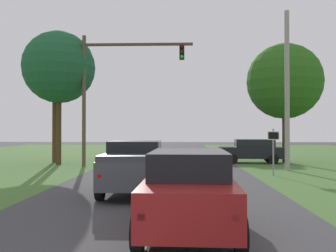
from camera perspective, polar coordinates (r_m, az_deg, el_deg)
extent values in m
plane|color=#424244|center=(15.28, -0.91, -9.47)|extent=(120.00, 120.00, 0.00)
cube|color=maroon|center=(8.55, 3.27, -10.91)|extent=(2.07, 4.48, 0.90)
cube|color=black|center=(8.67, 3.27, -5.81)|extent=(1.79, 2.79, 0.59)
cube|color=red|center=(6.46, -4.14, -13.86)|extent=(0.14, 0.06, 0.12)
cube|color=red|center=(6.45, 10.55, -13.87)|extent=(0.14, 0.06, 0.12)
cylinder|color=black|center=(10.04, -2.41, -11.99)|extent=(0.25, 0.73, 0.72)
cylinder|color=black|center=(10.03, 9.01, -11.99)|extent=(0.25, 0.73, 0.72)
cylinder|color=black|center=(7.38, -4.69, -16.13)|extent=(0.25, 0.73, 0.72)
cylinder|color=black|center=(7.37, 11.16, -16.13)|extent=(0.25, 0.73, 0.72)
cube|color=#4C515B|center=(13.94, -4.94, -6.71)|extent=(2.05, 5.06, 0.93)
cube|color=black|center=(13.63, -5.06, -3.60)|extent=(1.81, 1.93, 0.61)
cube|color=#41454E|center=(12.34, -5.81, -4.85)|extent=(1.95, 1.93, 0.20)
cube|color=red|center=(11.62, -10.58, -7.67)|extent=(0.14, 0.06, 0.12)
cube|color=red|center=(11.38, -2.21, -7.83)|extent=(0.14, 0.06, 0.12)
cylinder|color=black|center=(15.69, -8.00, -7.76)|extent=(0.25, 0.80, 0.80)
cylinder|color=black|center=(15.47, -0.43, -7.86)|extent=(0.25, 0.80, 0.80)
cylinder|color=black|center=(12.63, -10.49, -9.46)|extent=(0.25, 0.80, 0.80)
cylinder|color=black|center=(12.36, -1.03, -9.67)|extent=(0.25, 0.80, 0.80)
cylinder|color=brown|center=(24.49, -12.91, 3.81)|extent=(0.24, 0.24, 8.51)
cube|color=#4C3D2B|center=(24.40, -4.65, 12.50)|extent=(7.06, 0.16, 0.16)
cube|color=black|center=(24.12, 2.17, 11.32)|extent=(0.32, 0.28, 0.90)
sphere|color=black|center=(24.04, 2.17, 12.09)|extent=(0.22, 0.22, 0.22)
sphere|color=black|center=(23.98, 2.17, 11.39)|extent=(0.22, 0.22, 0.22)
sphere|color=#1ED83F|center=(23.92, 2.17, 10.69)|extent=(0.22, 0.22, 0.22)
cylinder|color=gray|center=(19.73, 16.03, -3.94)|extent=(0.08, 0.08, 2.42)
cube|color=white|center=(19.67, 16.04, -1.45)|extent=(0.60, 0.03, 0.44)
cube|color=black|center=(19.66, 16.05, -1.45)|extent=(0.52, 0.01, 0.36)
cylinder|color=#4C351E|center=(28.10, 17.66, -1.48)|extent=(0.36, 0.36, 3.88)
sphere|color=#2A611A|center=(28.33, 17.62, 6.63)|extent=(5.48, 5.48, 5.48)
cube|color=black|center=(27.28, 12.75, -4.03)|extent=(4.59, 2.09, 0.81)
cube|color=black|center=(27.28, 13.21, -2.59)|extent=(2.78, 1.79, 0.55)
cube|color=red|center=(27.82, 7.95, -3.89)|extent=(0.07, 0.14, 0.12)
cube|color=red|center=(26.25, 8.17, -4.08)|extent=(0.07, 0.14, 0.12)
cylinder|color=black|center=(28.48, 15.26, -4.69)|extent=(0.69, 0.26, 0.68)
cylinder|color=black|center=(26.61, 16.05, -4.97)|extent=(0.69, 0.26, 0.68)
cylinder|color=black|center=(28.08, 9.62, -4.77)|extent=(0.69, 0.26, 0.68)
cylinder|color=black|center=(26.18, 10.02, -5.06)|extent=(0.69, 0.26, 0.68)
cylinder|color=#9E998E|center=(22.70, 17.99, 5.29)|extent=(0.28, 0.28, 9.37)
cylinder|color=#4C351E|center=(26.01, -16.61, -0.51)|extent=(0.36, 0.36, 4.81)
sphere|color=#1D5632|center=(26.37, -16.57, 8.73)|extent=(4.88, 4.88, 4.88)
cylinder|color=#4C351E|center=(27.95, -17.16, 0.34)|extent=(0.36, 0.36, 5.66)
sphere|color=#2C472A|center=(28.37, -17.12, 9.18)|extent=(4.08, 4.08, 4.08)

